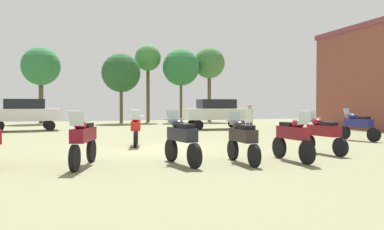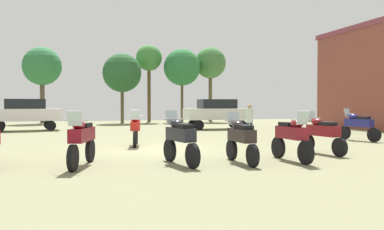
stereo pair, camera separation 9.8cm
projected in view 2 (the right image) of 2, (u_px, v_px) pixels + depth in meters
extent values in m
cube|color=#797A56|center=(158.00, 149.00, 15.02)|extent=(44.00, 52.00, 0.02)
cylinder|color=black|center=(308.00, 143.00, 14.06)|extent=(0.19, 0.62, 0.61)
cylinder|color=black|center=(340.00, 147.00, 12.63)|extent=(0.19, 0.62, 0.61)
cube|color=maroon|center=(323.00, 131.00, 13.33)|extent=(0.52, 1.35, 0.36)
ellipsoid|color=maroon|center=(317.00, 122.00, 13.60)|extent=(0.38, 0.52, 0.24)
cube|color=black|center=(328.00, 124.00, 13.11)|extent=(0.37, 0.59, 0.12)
cube|color=silver|center=(311.00, 116.00, 13.90)|extent=(0.38, 0.20, 0.39)
cylinder|color=#B7B7BC|center=(313.00, 118.00, 13.81)|extent=(0.62, 0.11, 0.04)
cylinder|color=black|center=(73.00, 158.00, 9.87)|extent=(0.30, 0.68, 0.68)
cylinder|color=black|center=(90.00, 150.00, 11.51)|extent=(0.30, 0.68, 0.68)
cube|color=maroon|center=(82.00, 135.00, 10.67)|extent=(0.72, 1.44, 0.36)
ellipsoid|color=maroon|center=(79.00, 125.00, 10.35)|extent=(0.44, 0.55, 0.24)
cube|color=black|center=(85.00, 125.00, 10.91)|extent=(0.44, 0.62, 0.12)
cube|color=silver|center=(75.00, 118.00, 10.00)|extent=(0.39, 0.24, 0.39)
cylinder|color=#B7B7BC|center=(76.00, 121.00, 10.11)|extent=(0.61, 0.20, 0.04)
cylinder|color=black|center=(306.00, 153.00, 11.00)|extent=(0.16, 0.66, 0.65)
cylinder|color=black|center=(278.00, 147.00, 12.38)|extent=(0.16, 0.66, 0.65)
cube|color=maroon|center=(291.00, 133.00, 11.68)|extent=(0.43, 1.26, 0.36)
ellipsoid|color=maroon|center=(297.00, 124.00, 11.41)|extent=(0.35, 0.50, 0.24)
cube|color=black|center=(287.00, 124.00, 11.88)|extent=(0.33, 0.58, 0.12)
cube|color=silver|center=(303.00, 118.00, 11.11)|extent=(0.37, 0.17, 0.39)
cylinder|color=#B7B7BC|center=(301.00, 120.00, 11.20)|extent=(0.62, 0.07, 0.04)
cylinder|color=black|center=(135.00, 140.00, 15.29)|extent=(0.22, 0.64, 0.63)
cylinder|color=black|center=(136.00, 136.00, 16.83)|extent=(0.22, 0.64, 0.63)
cube|color=red|center=(136.00, 126.00, 16.05)|extent=(0.57, 1.35, 0.36)
ellipsoid|color=red|center=(135.00, 119.00, 15.75)|extent=(0.39, 0.53, 0.24)
cube|color=black|center=(136.00, 120.00, 16.27)|extent=(0.39, 0.60, 0.12)
cube|color=silver|center=(135.00, 115.00, 15.42)|extent=(0.38, 0.21, 0.39)
cylinder|color=#B7B7BC|center=(135.00, 116.00, 15.52)|extent=(0.62, 0.14, 0.04)
cylinder|color=black|center=(344.00, 133.00, 18.86)|extent=(0.29, 0.65, 0.64)
cylinder|color=black|center=(374.00, 135.00, 17.53)|extent=(0.29, 0.65, 0.64)
cube|color=navy|center=(359.00, 123.00, 18.18)|extent=(0.71, 1.37, 0.36)
ellipsoid|color=navy|center=(353.00, 117.00, 18.43)|extent=(0.44, 0.55, 0.24)
cube|color=black|center=(363.00, 118.00, 17.98)|extent=(0.44, 0.62, 0.12)
cube|color=silver|center=(347.00, 112.00, 18.71)|extent=(0.39, 0.24, 0.39)
cylinder|color=#B7B7BC|center=(349.00, 114.00, 18.63)|extent=(0.61, 0.20, 0.04)
cylinder|color=black|center=(170.00, 150.00, 11.63)|extent=(0.26, 0.67, 0.66)
cylinder|color=black|center=(193.00, 156.00, 10.34)|extent=(0.26, 0.67, 0.66)
cube|color=#20212B|center=(181.00, 134.00, 10.97)|extent=(0.61, 1.28, 0.36)
ellipsoid|color=#20212B|center=(176.00, 124.00, 11.21)|extent=(0.41, 0.54, 0.24)
cube|color=black|center=(184.00, 126.00, 10.77)|extent=(0.41, 0.61, 0.12)
cube|color=silver|center=(172.00, 117.00, 11.48)|extent=(0.38, 0.22, 0.39)
cylinder|color=#B7B7BC|center=(173.00, 119.00, 11.40)|extent=(0.61, 0.16, 0.04)
cylinder|color=black|center=(232.00, 150.00, 11.94)|extent=(0.14, 0.62, 0.62)
cylinder|color=black|center=(253.00, 156.00, 10.55)|extent=(0.14, 0.62, 0.62)
cube|color=#2C2222|center=(242.00, 135.00, 11.23)|extent=(0.39, 1.24, 0.36)
ellipsoid|color=#2C2222|center=(238.00, 125.00, 11.49)|extent=(0.33, 0.49, 0.24)
cube|color=black|center=(245.00, 127.00, 11.02)|extent=(0.31, 0.57, 0.12)
cube|color=silver|center=(233.00, 118.00, 11.78)|extent=(0.36, 0.16, 0.39)
cylinder|color=#B7B7BC|center=(235.00, 120.00, 11.69)|extent=(0.62, 0.05, 0.04)
cylinder|color=black|center=(0.00, 126.00, 25.18)|extent=(0.67, 0.31, 0.64)
cylinder|color=black|center=(51.00, 126.00, 25.05)|extent=(0.67, 0.31, 0.64)
cylinder|color=black|center=(49.00, 125.00, 26.37)|extent=(0.67, 0.31, 0.64)
cube|color=white|center=(25.00, 115.00, 25.10)|extent=(4.52, 2.43, 0.75)
cube|color=black|center=(25.00, 104.00, 25.08)|extent=(2.58, 1.92, 0.61)
cylinder|color=black|center=(199.00, 125.00, 25.76)|extent=(0.64, 0.23, 0.64)
cylinder|color=black|center=(193.00, 124.00, 27.15)|extent=(0.64, 0.23, 0.64)
cylinder|color=black|center=(241.00, 124.00, 26.51)|extent=(0.64, 0.23, 0.64)
cylinder|color=black|center=(233.00, 123.00, 27.90)|extent=(0.64, 0.23, 0.64)
cube|color=silver|center=(217.00, 114.00, 26.82)|extent=(4.31, 1.83, 0.75)
cube|color=black|center=(217.00, 104.00, 26.80)|extent=(2.38, 1.60, 0.61)
cylinder|color=#272544|center=(248.00, 131.00, 18.49)|extent=(0.14, 0.14, 0.82)
cylinder|color=#272544|center=(251.00, 131.00, 18.51)|extent=(0.14, 0.14, 0.82)
cylinder|color=silver|center=(249.00, 116.00, 18.48)|extent=(0.39, 0.39, 0.65)
sphere|color=tan|center=(249.00, 106.00, 18.47)|extent=(0.22, 0.22, 0.22)
cylinder|color=brown|center=(149.00, 93.00, 37.32)|extent=(0.31, 0.31, 5.46)
sphere|color=#41833D|center=(149.00, 58.00, 37.23)|extent=(2.43, 2.43, 2.43)
cylinder|color=brown|center=(122.00, 102.00, 35.12)|extent=(0.29, 0.29, 3.67)
sphere|color=#27582D|center=(122.00, 73.00, 35.04)|extent=(3.41, 3.41, 3.41)
cylinder|color=brown|center=(182.00, 99.00, 37.16)|extent=(0.25, 0.25, 4.35)
sphere|color=#2C743A|center=(182.00, 67.00, 37.08)|extent=(3.42, 3.42, 3.42)
cylinder|color=brown|center=(42.00, 99.00, 34.87)|extent=(0.40, 0.40, 4.25)
sphere|color=#307841|center=(42.00, 66.00, 34.79)|extent=(3.34, 3.34, 3.34)
cylinder|color=brown|center=(210.00, 96.00, 38.59)|extent=(0.35, 0.35, 4.99)
sphere|color=#40773D|center=(210.00, 63.00, 38.50)|extent=(3.01, 3.01, 3.01)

